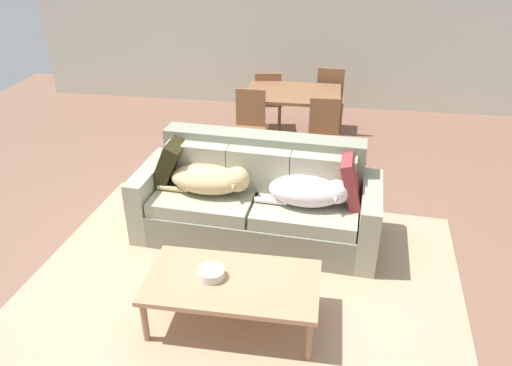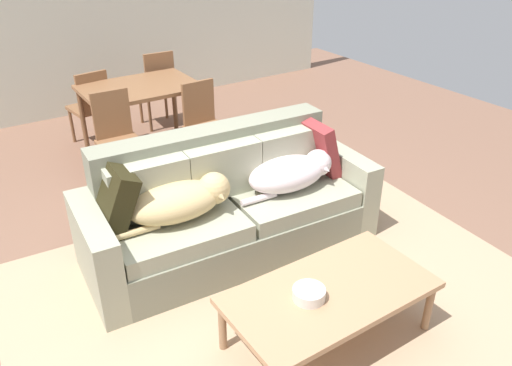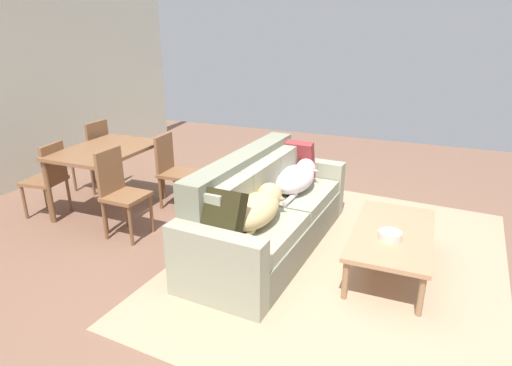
# 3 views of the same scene
# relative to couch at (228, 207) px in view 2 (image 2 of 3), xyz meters

# --- Properties ---
(ground_plane) EXTENTS (10.00, 10.00, 0.00)m
(ground_plane) POSITION_rel_couch_xyz_m (-0.14, -0.20, -0.37)
(ground_plane) COLOR brown
(back_partition) EXTENTS (8.00, 0.12, 2.70)m
(back_partition) POSITION_rel_couch_xyz_m (-0.14, 3.80, 0.98)
(back_partition) COLOR silver
(back_partition) RESTS_ON ground
(area_rug) EXTENTS (3.81, 3.10, 0.01)m
(area_rug) POSITION_rel_couch_xyz_m (-0.00, -0.79, -0.36)
(area_rug) COLOR tan
(area_rug) RESTS_ON ground
(couch) EXTENTS (2.33, 1.01, 0.95)m
(couch) POSITION_rel_couch_xyz_m (0.00, 0.00, 0.00)
(couch) COLOR gray
(couch) RESTS_ON ground
(dog_on_left_cushion) EXTENTS (0.89, 0.43, 0.29)m
(dog_on_left_cushion) POSITION_rel_couch_xyz_m (-0.42, -0.08, 0.24)
(dog_on_left_cushion) COLOR tan
(dog_on_left_cushion) RESTS_ON couch
(dog_on_right_cushion) EXTENTS (0.84, 0.41, 0.28)m
(dog_on_right_cushion) POSITION_rel_couch_xyz_m (0.49, -0.16, 0.24)
(dog_on_right_cushion) COLOR silver
(dog_on_right_cushion) RESTS_ON couch
(throw_pillow_by_left_arm) EXTENTS (0.34, 0.48, 0.48)m
(throw_pillow_by_left_arm) POSITION_rel_couch_xyz_m (-0.86, 0.10, 0.31)
(throw_pillow_by_left_arm) COLOR black
(throw_pillow_by_left_arm) RESTS_ON couch
(throw_pillow_by_right_arm) EXTENTS (0.25, 0.48, 0.48)m
(throw_pillow_by_right_arm) POSITION_rel_couch_xyz_m (0.87, -0.01, 0.31)
(throw_pillow_by_right_arm) COLOR maroon
(throw_pillow_by_right_arm) RESTS_ON couch
(coffee_table) EXTENTS (1.29, 0.68, 0.40)m
(coffee_table) POSITION_rel_couch_xyz_m (-0.00, -1.23, -0.00)
(coffee_table) COLOR tan
(coffee_table) RESTS_ON ground
(bowl_on_coffee_table) EXTENTS (0.20, 0.20, 0.07)m
(bowl_on_coffee_table) POSITION_rel_couch_xyz_m (-0.16, -1.21, 0.07)
(bowl_on_coffee_table) COLOR silver
(bowl_on_coffee_table) RESTS_ON coffee_table
(dining_table) EXTENTS (1.20, 0.85, 0.78)m
(dining_table) POSITION_rel_couch_xyz_m (0.15, 2.07, 0.33)
(dining_table) COLOR brown
(dining_table) RESTS_ON ground
(dining_chair_near_left) EXTENTS (0.41, 0.41, 0.94)m
(dining_chair_near_left) POSITION_rel_couch_xyz_m (-0.33, 1.50, 0.15)
(dining_chair_near_left) COLOR brown
(dining_chair_near_left) RESTS_ON ground
(dining_chair_near_right) EXTENTS (0.41, 0.41, 0.89)m
(dining_chair_near_right) POSITION_rel_couch_xyz_m (0.57, 1.44, 0.12)
(dining_chair_near_right) COLOR brown
(dining_chair_near_right) RESTS_ON ground
(dining_chair_far_left) EXTENTS (0.45, 0.45, 0.88)m
(dining_chair_far_left) POSITION_rel_couch_xyz_m (-0.25, 2.60, 0.12)
(dining_chair_far_left) COLOR brown
(dining_chair_far_left) RESTS_ON ground
(dining_chair_far_right) EXTENTS (0.42, 0.42, 0.96)m
(dining_chair_far_right) POSITION_rel_couch_xyz_m (0.61, 2.70, 0.15)
(dining_chair_far_right) COLOR brown
(dining_chair_far_right) RESTS_ON ground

